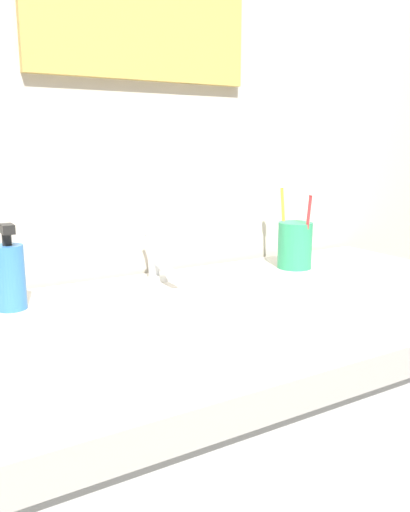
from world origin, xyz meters
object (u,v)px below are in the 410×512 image
toothbrush_red (308,221)px  soap_dispenser (10,275)px  toothbrush_cup (295,245)px  toothbrush_yellow (283,216)px  faucet (158,262)px

toothbrush_red → soap_dispenser: size_ratio=1.27×
toothbrush_red → toothbrush_cup: bearing=94.3°
toothbrush_red → toothbrush_yellow: 0.07m
faucet → toothbrush_red: 0.35m
toothbrush_yellow → soap_dispenser: 0.63m
faucet → toothbrush_yellow: bearing=-2.6°
toothbrush_red → soap_dispenser: (-0.64, 0.05, -0.05)m
faucet → toothbrush_yellow: (0.32, -0.01, 0.08)m
faucet → toothbrush_cup: 0.33m
faucet → toothbrush_red: bearing=-14.8°
soap_dispenser → faucet: bearing=7.3°
toothbrush_cup → toothbrush_red: bearing=-85.7°
toothbrush_cup → soap_dispenser: bearing=179.0°
toothbrush_yellow → faucet: bearing=177.4°
toothbrush_cup → toothbrush_red: (0.00, -0.04, 0.06)m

